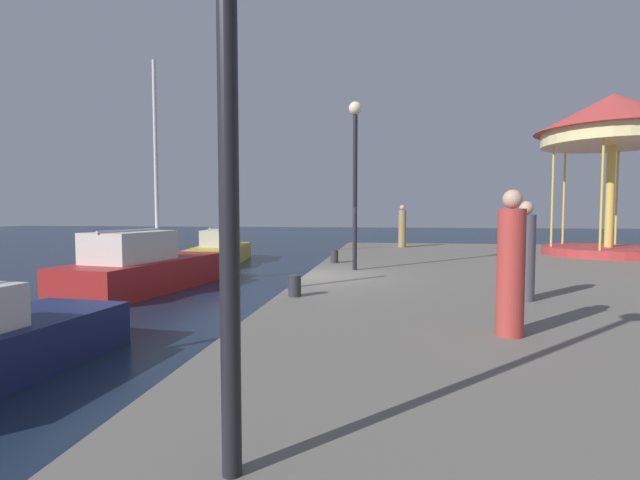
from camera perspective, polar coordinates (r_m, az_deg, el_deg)
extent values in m
plane|color=#162338|center=(11.83, -1.93, -8.16)|extent=(120.00, 120.00, 0.00)
cube|color=slate|center=(12.47, 30.46, -6.18)|extent=(13.51, 25.08, 0.80)
cube|color=maroon|center=(15.28, -20.46, -3.96)|extent=(2.99, 5.94, 0.94)
cube|color=beige|center=(14.67, -22.13, -0.75)|extent=(1.88, 2.70, 0.87)
cylinder|color=silver|center=(15.71, -19.41, 9.20)|extent=(0.12, 0.12, 6.14)
cylinder|color=silver|center=(14.63, -22.21, 1.06)|extent=(0.46, 2.54, 0.08)
cube|color=gold|center=(22.47, -12.08, -1.71)|extent=(2.91, 6.02, 0.78)
cube|color=beige|center=(22.62, -12.00, 0.27)|extent=(1.81, 2.73, 0.76)
cylinder|color=silver|center=(22.91, -11.94, 7.21)|extent=(0.12, 0.12, 6.27)
cylinder|color=silver|center=(21.60, -12.56, 1.50)|extent=(0.48, 2.58, 0.08)
cylinder|color=#B23333|center=(19.98, 31.70, -1.17)|extent=(4.42, 4.42, 0.30)
cylinder|color=gold|center=(19.94, 31.88, 4.52)|extent=(0.28, 0.28, 3.67)
cylinder|color=#F2E099|center=(20.10, 32.07, 10.46)|extent=(4.70, 4.70, 0.50)
cone|color=#C63D38|center=(20.24, 32.16, 13.04)|extent=(5.22, 5.22, 1.34)
cylinder|color=gold|center=(21.88, 32.48, 4.36)|extent=(0.08, 0.08, 3.67)
cylinder|color=gold|center=(21.17, 27.61, 4.56)|extent=(0.08, 0.08, 3.67)
cylinder|color=gold|center=(19.25, 26.50, 4.74)|extent=(0.08, 0.08, 3.67)
cylinder|color=gold|center=(17.99, 31.15, 4.71)|extent=(0.08, 0.08, 3.67)
cylinder|color=black|center=(2.80, -11.13, 11.18)|extent=(0.12, 0.12, 3.93)
cylinder|color=black|center=(12.70, 4.30, 5.71)|extent=(0.12, 0.12, 4.17)
sphere|color=#F9E5B2|center=(12.98, 4.34, 15.74)|extent=(0.36, 0.36, 0.36)
cylinder|color=#2D2D33|center=(8.79, -3.10, -5.60)|extent=(0.24, 0.24, 0.40)
cylinder|color=#2D2D33|center=(14.49, 1.78, -2.02)|extent=(0.24, 0.24, 0.40)
cylinder|color=#937A4C|center=(21.20, 10.01, 1.36)|extent=(0.34, 0.34, 1.65)
sphere|color=tan|center=(21.19, 10.04, 3.92)|extent=(0.24, 0.24, 0.24)
cylinder|color=#B23833|center=(6.41, 22.25, -3.72)|extent=(0.34, 0.34, 1.62)
sphere|color=tan|center=(6.37, 22.44, 4.63)|extent=(0.24, 0.24, 0.24)
cylinder|color=#514C56|center=(9.08, 23.74, -2.00)|extent=(0.34, 0.34, 1.53)
sphere|color=tan|center=(9.04, 23.88, 3.60)|extent=(0.24, 0.24, 0.24)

